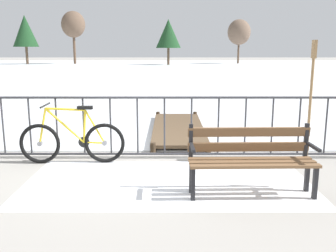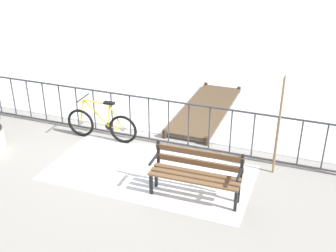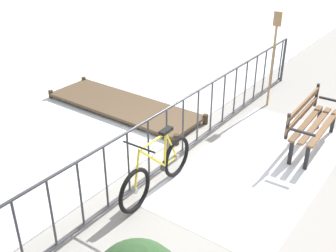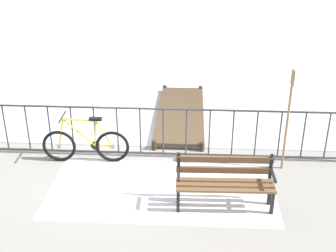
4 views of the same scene
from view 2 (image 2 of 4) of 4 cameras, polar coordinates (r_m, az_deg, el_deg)
The scene contains 7 objects.
ground_plane at distance 9.38m, azimuth -3.84°, elevation -1.95°, with size 160.00×160.00×0.00m, color #9E9991.
snow_patch at distance 8.16m, azimuth -2.59°, elevation -6.42°, with size 3.98×2.01×0.01m, color white.
railing_fence at distance 9.13m, azimuth -3.94°, elevation 1.17°, with size 9.06×0.06×1.07m.
bicycle_near_railing at distance 9.35m, azimuth -9.14°, elevation 0.20°, with size 1.71×0.52×0.97m.
park_bench at distance 7.27m, azimuth 3.91°, elevation -6.11°, with size 1.61×0.52×0.89m.
oar_upright at distance 7.91m, azimuth 15.10°, elevation 0.87°, with size 0.04×0.16×1.98m.
wooden_dock at distance 10.73m, azimuth 5.27°, elevation 2.38°, with size 1.10×3.49×0.20m.
Camera 2 is at (3.54, -7.53, 4.33)m, focal length 44.28 mm.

